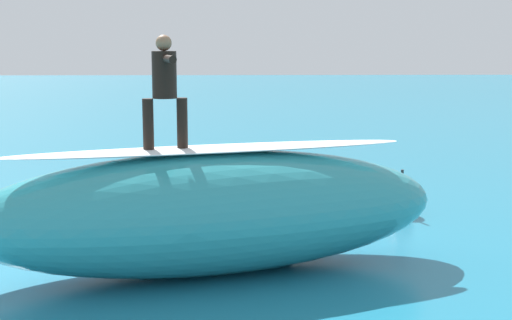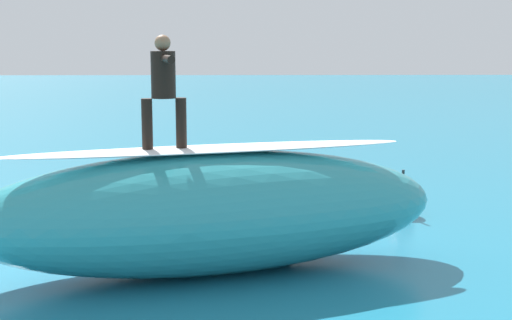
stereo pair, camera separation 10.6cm
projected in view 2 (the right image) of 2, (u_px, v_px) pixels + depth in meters
ground_plane at (221, 226)px, 14.37m from camera, size 120.00×120.00×0.00m
wave_crest at (210, 212)px, 11.46m from camera, size 7.90×4.24×1.93m
wave_foam_lip at (209, 149)px, 11.29m from camera, size 6.41×2.48×0.08m
surfboard_riding at (165, 151)px, 11.10m from camera, size 2.11×0.97×0.07m
surfer_riding at (163, 83)px, 10.93m from camera, size 0.67×1.60×1.72m
surfboard_paddling at (321, 209)px, 15.67m from camera, size 1.72×2.16×0.08m
surfer_paddling at (324, 203)px, 15.55m from camera, size 1.03×1.36×0.28m
buoy_marker at (402, 202)px, 15.21m from camera, size 0.57×0.57×0.97m
foam_patch_near at (279, 220)px, 14.59m from camera, size 1.30×1.20×0.16m
foam_patch_mid at (274, 249)px, 12.53m from camera, size 0.69×0.78×0.16m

